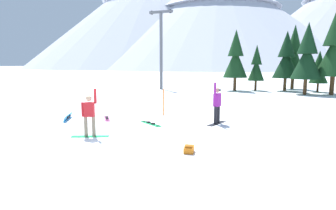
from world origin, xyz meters
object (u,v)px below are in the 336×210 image
backpack_orange (189,149)px  pine_tree_slender (236,58)px  loose_snowboard_near_right (151,124)px  pine_tree_broad (319,70)px  pine_tree_leaning (256,66)px  loose_snowboard_far_spare (107,118)px  pine_tree_short (286,58)px  snowboarder_midground (217,104)px  pine_tree_young (307,55)px  snowboarder_foreground (89,114)px  pine_tree_twin (294,54)px  pine_tree_tall (335,48)px  ski_lift_tower (161,45)px  loose_snowboard_near_left (68,117)px  trail_marker_pole (163,102)px

backpack_orange → pine_tree_slender: 24.26m
loose_snowboard_near_right → pine_tree_broad: (9.22, 21.89, 2.36)m
backpack_orange → pine_tree_leaning: 25.18m
loose_snowboard_near_right → loose_snowboard_far_spare: (-2.81, 0.34, 0.00)m
pine_tree_leaning → pine_tree_short: (3.06, 0.67, 0.80)m
snowboarder_midground → pine_tree_young: 18.10m
pine_tree_leaning → snowboarder_foreground: bearing=-99.5°
pine_tree_broad → loose_snowboard_far_spare: bearing=-119.2°
pine_tree_short → pine_tree_twin: bearing=75.7°
snowboarder_foreground → snowboarder_midground: size_ratio=0.95×
pine_tree_tall → ski_lift_tower: 17.90m
snowboarder_midground → pine_tree_twin: (3.73, 23.73, 3.13)m
backpack_orange → pine_tree_short: bearing=84.0°
loose_snowboard_near_left → ski_lift_tower: 20.34m
snowboarder_foreground → pine_tree_slender: bearing=85.2°
pine_tree_slender → snowboarder_midground: bearing=-83.1°
pine_tree_broad → pine_tree_slender: 8.75m
pine_tree_leaning → ski_lift_tower: 11.12m
backpack_orange → pine_tree_slender: (-2.48, 23.87, 3.55)m
pine_tree_tall → ski_lift_tower: ski_lift_tower is taller
loose_snowboard_near_right → pine_tree_broad: 23.87m
loose_snowboard_far_spare → snowboarder_midground: bearing=9.7°
pine_tree_leaning → pine_tree_slender: pine_tree_slender is taller
snowboarder_midground → loose_snowboard_near_left: bearing=-165.5°
ski_lift_tower → pine_tree_short: bearing=12.8°
backpack_orange → pine_tree_leaning: size_ratio=0.11×
pine_tree_slender → ski_lift_tower: (-8.44, -1.27, 1.52)m
pine_tree_twin → ski_lift_tower: size_ratio=0.83×
pine_tree_leaning → pine_tree_slender: size_ratio=0.76×
loose_snowboard_near_right → pine_tree_twin: (6.75, 25.06, 4.10)m
pine_tree_broad → pine_tree_slender: (-8.47, -1.79, 1.29)m
snowboarder_foreground → loose_snowboard_near_right: bearing=69.7°
loose_snowboard_far_spare → backpack_orange: 7.30m
loose_snowboard_near_left → pine_tree_tall: size_ratio=0.21×
loose_snowboard_near_left → pine_tree_slender: (5.37, 20.74, 3.53)m
snowboarder_midground → pine_tree_twin: bearing=81.1°
backpack_orange → pine_tree_tall: bearing=73.1°
trail_marker_pole → pine_tree_young: bearing=63.1°
pine_tree_short → loose_snowboard_near_right: bearing=-105.2°
pine_tree_tall → pine_tree_twin: size_ratio=1.09×
pine_tree_short → pine_tree_broad: bearing=-0.9°
loose_snowboard_near_left → trail_marker_pole: bearing=35.9°
pine_tree_twin → ski_lift_tower: 15.76m
snowboarder_foreground → pine_tree_young: size_ratio=0.28×
backpack_orange → ski_lift_tower: bearing=115.8°
loose_snowboard_near_left → ski_lift_tower: ski_lift_tower is taller
backpack_orange → loose_snowboard_far_spare: bearing=145.8°
snowboarder_midground → pine_tree_slender: (-2.26, 18.77, 2.69)m
pine_tree_short → pine_tree_tall: bearing=-32.9°
ski_lift_tower → loose_snowboard_far_spare: bearing=-75.2°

